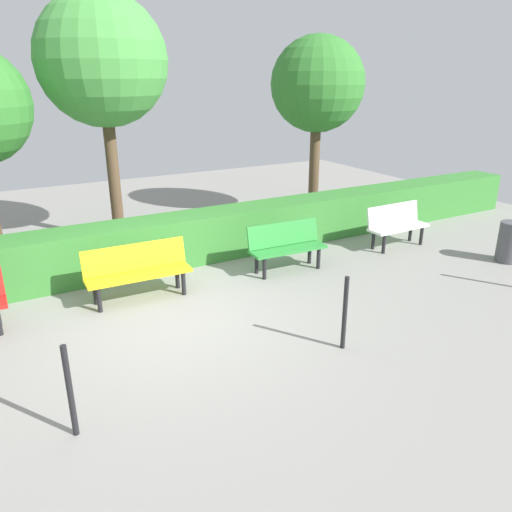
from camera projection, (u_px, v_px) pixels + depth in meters
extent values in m
plane|color=gray|center=(173.00, 319.00, 7.17)|extent=(20.83, 20.83, 0.00)
cube|color=white|center=(399.00, 227.00, 10.02)|extent=(1.36, 0.44, 0.05)
cube|color=white|center=(393.00, 214.00, 10.09)|extent=(1.35, 0.14, 0.42)
cylinder|color=black|center=(421.00, 236.00, 10.22)|extent=(0.07, 0.07, 0.39)
cylinder|color=black|center=(410.00, 232.00, 10.46)|extent=(0.07, 0.07, 0.39)
cylinder|color=black|center=(384.00, 244.00, 9.72)|extent=(0.07, 0.07, 0.39)
cylinder|color=black|center=(373.00, 240.00, 9.96)|extent=(0.07, 0.07, 0.39)
cube|color=#2D8C38|center=(288.00, 249.00, 8.78)|extent=(1.43, 0.49, 0.05)
cube|color=#2D8C38|center=(283.00, 234.00, 8.85)|extent=(1.42, 0.19, 0.42)
cylinder|color=black|center=(318.00, 258.00, 8.96)|extent=(0.07, 0.07, 0.39)
cylinder|color=black|center=(310.00, 253.00, 9.21)|extent=(0.07, 0.07, 0.39)
cylinder|color=black|center=(264.00, 269.00, 8.49)|extent=(0.07, 0.07, 0.39)
cylinder|color=black|center=(257.00, 263.00, 8.74)|extent=(0.07, 0.07, 0.39)
cube|color=yellow|center=(139.00, 275.00, 7.65)|extent=(1.63, 0.46, 0.05)
cube|color=yellow|center=(135.00, 257.00, 7.73)|extent=(1.63, 0.16, 0.42)
cylinder|color=black|center=(184.00, 283.00, 7.90)|extent=(0.07, 0.07, 0.39)
cylinder|color=black|center=(177.00, 277.00, 8.14)|extent=(0.07, 0.07, 0.39)
cylinder|color=black|center=(99.00, 300.00, 7.31)|extent=(0.07, 0.07, 0.39)
cylinder|color=black|center=(95.00, 293.00, 7.56)|extent=(0.07, 0.07, 0.39)
cube|color=#387F33|center=(193.00, 237.00, 9.30)|extent=(16.83, 0.79, 0.89)
cylinder|color=brown|center=(314.00, 166.00, 12.03)|extent=(0.25, 0.25, 2.47)
sphere|color=#337A2D|center=(318.00, 84.00, 11.37)|extent=(2.18, 2.18, 2.18)
cylinder|color=brown|center=(114.00, 174.00, 10.07)|extent=(0.24, 0.24, 2.85)
sphere|color=#479942|center=(102.00, 60.00, 9.31)|extent=(2.49, 2.49, 2.49)
cylinder|color=black|center=(345.00, 313.00, 6.24)|extent=(0.06, 0.06, 1.00)
cylinder|color=black|center=(70.00, 391.00, 4.70)|extent=(0.06, 0.06, 1.00)
cylinder|color=#4C4C51|center=(509.00, 242.00, 9.24)|extent=(0.42, 0.42, 0.77)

